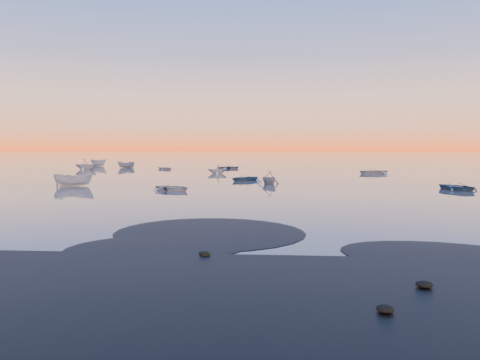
# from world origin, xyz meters

# --- Properties ---
(ground) EXTENTS (600.00, 600.00, 0.00)m
(ground) POSITION_xyz_m (0.00, 100.00, 0.00)
(ground) COLOR #70635D
(ground) RESTS_ON ground
(mud_lobes) EXTENTS (140.00, 6.00, 0.07)m
(mud_lobes) POSITION_xyz_m (0.00, -1.00, 0.01)
(mud_lobes) COLOR black
(mud_lobes) RESTS_ON ground
(moored_fleet) EXTENTS (124.00, 58.00, 1.20)m
(moored_fleet) POSITION_xyz_m (0.00, 53.00, 0.00)
(moored_fleet) COLOR #BABAB5
(moored_fleet) RESTS_ON ground
(boat_near_left) EXTENTS (3.29, 4.12, 0.96)m
(boat_near_left) POSITION_xyz_m (-7.28, 24.00, 0.00)
(boat_near_left) COLOR #BABAB5
(boat_near_left) RESTS_ON ground
(boat_near_center) EXTENTS (2.98, 4.57, 1.46)m
(boat_near_center) POSITION_xyz_m (-19.25, 28.30, 0.00)
(boat_near_center) COLOR #BABAB5
(boat_near_center) RESTS_ON ground
(boat_near_right) EXTENTS (3.61, 2.85, 1.15)m
(boat_near_right) POSITION_xyz_m (2.07, 32.70, 0.00)
(boat_near_right) COLOR slate
(boat_near_right) RESTS_ON ground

